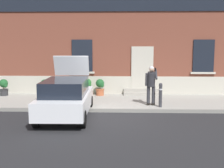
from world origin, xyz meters
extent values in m
plane|color=#232326|center=(0.00, 0.00, 0.00)|extent=(80.00, 80.00, 0.00)
cube|color=#99968E|center=(0.00, 2.80, 0.07)|extent=(24.00, 3.60, 0.15)
cube|color=gray|center=(0.00, 0.94, 0.07)|extent=(24.00, 0.12, 0.15)
cube|color=brown|center=(0.00, 5.30, 3.75)|extent=(24.00, 1.40, 7.50)
cube|color=#BCB7A8|center=(0.00, 4.58, 0.55)|extent=(24.00, 0.08, 1.10)
cube|color=brown|center=(1.57, 4.57, 1.52)|extent=(1.00, 0.08, 2.10)
cube|color=#BCB7A8|center=(1.57, 4.55, 1.57)|extent=(1.16, 0.06, 2.24)
cube|color=black|center=(-1.63, 4.57, 2.20)|extent=(1.10, 0.06, 1.70)
cube|color=#BCB7A8|center=(-1.63, 4.54, 1.30)|extent=(1.30, 0.12, 0.10)
cube|color=black|center=(4.77, 4.57, 2.20)|extent=(1.10, 0.06, 1.70)
cube|color=#BCB7A8|center=(4.77, 4.54, 1.30)|extent=(1.30, 0.12, 0.10)
cube|color=#9E998E|center=(1.57, 4.12, 0.23)|extent=(1.95, 0.32, 0.16)
cube|color=#9E998E|center=(1.57, 4.44, 0.31)|extent=(1.95, 0.32, 0.32)
cube|color=white|center=(-1.64, 0.01, 0.62)|extent=(1.84, 4.04, 0.64)
cube|color=black|center=(-1.63, -0.14, 1.22)|extent=(1.60, 2.44, 0.56)
cube|color=black|center=(-1.68, 2.02, 0.40)|extent=(1.66, 0.14, 0.20)
cube|color=yellow|center=(-1.68, 2.02, 0.58)|extent=(0.52, 0.03, 0.12)
cube|color=#B21414|center=(-2.44, 2.00, 0.84)|extent=(0.16, 0.04, 0.18)
cube|color=#B21414|center=(-0.93, 2.04, 0.84)|extent=(0.16, 0.04, 0.18)
cube|color=white|center=(-1.67, 1.46, 1.90)|extent=(1.50, 0.40, 0.87)
cylinder|color=black|center=(-2.40, -1.41, 0.30)|extent=(0.21, 0.60, 0.60)
cylinder|color=black|center=(-0.81, -1.37, 0.30)|extent=(0.21, 0.60, 0.60)
cylinder|color=black|center=(-2.46, 1.39, 0.30)|extent=(0.21, 0.60, 0.60)
cylinder|color=black|center=(-0.87, 1.43, 0.30)|extent=(0.21, 0.60, 0.60)
cylinder|color=#333338|center=(2.16, 1.35, 0.62)|extent=(0.14, 0.14, 0.95)
sphere|color=#333338|center=(2.16, 1.35, 1.12)|extent=(0.15, 0.15, 0.15)
cylinder|color=silver|center=(2.16, 1.35, 0.92)|extent=(0.15, 0.15, 0.06)
cylinder|color=#2D2D33|center=(1.68, 1.73, 0.60)|extent=(0.15, 0.15, 0.82)
cube|color=black|center=(1.68, 1.79, 0.20)|extent=(0.12, 0.28, 0.10)
cylinder|color=#2D2D33|center=(1.90, 1.73, 0.60)|extent=(0.15, 0.15, 0.82)
cube|color=black|center=(1.90, 1.79, 0.20)|extent=(0.12, 0.28, 0.10)
cylinder|color=#2D2D33|center=(1.79, 1.67, 1.32)|extent=(0.34, 0.44, 0.67)
sphere|color=tan|center=(1.79, 1.59, 1.76)|extent=(0.22, 0.22, 0.22)
sphere|color=silver|center=(1.79, 1.59, 1.79)|extent=(0.21, 0.21, 0.21)
cylinder|color=#2D2D33|center=(1.57, 1.63, 1.30)|extent=(0.09, 0.19, 0.57)
cylinder|color=#2D2D33|center=(1.99, 1.63, 1.52)|extent=(0.09, 0.42, 0.42)
cube|color=black|center=(1.94, 1.57, 1.74)|extent=(0.07, 0.02, 0.15)
cylinder|color=#2D2D30|center=(-5.65, 3.83, 0.32)|extent=(0.40, 0.40, 0.34)
cylinder|color=#2D2D30|center=(-5.65, 3.83, 0.46)|extent=(0.44, 0.44, 0.05)
cylinder|color=#47331E|center=(-5.65, 3.83, 0.61)|extent=(0.04, 0.04, 0.24)
sphere|color=#1E5628|center=(-5.65, 3.83, 0.79)|extent=(0.44, 0.44, 0.44)
sphere|color=#1E5628|center=(-5.55, 3.78, 0.69)|extent=(0.24, 0.24, 0.24)
cylinder|color=#606B38|center=(-3.49, 3.83, 0.32)|extent=(0.40, 0.40, 0.34)
cylinder|color=#606B38|center=(-3.49, 3.83, 0.46)|extent=(0.44, 0.44, 0.05)
cylinder|color=#47331E|center=(-3.49, 3.83, 0.61)|extent=(0.04, 0.04, 0.24)
sphere|color=#1E5628|center=(-3.49, 3.83, 0.79)|extent=(0.44, 0.44, 0.44)
sphere|color=#1E5628|center=(-3.39, 3.78, 0.69)|extent=(0.24, 0.24, 0.24)
cylinder|color=beige|center=(-1.33, 4.23, 0.32)|extent=(0.40, 0.40, 0.34)
cylinder|color=beige|center=(-1.33, 4.23, 0.46)|extent=(0.44, 0.44, 0.05)
cylinder|color=#47331E|center=(-1.33, 4.23, 0.61)|extent=(0.04, 0.04, 0.24)
sphere|color=#286B2D|center=(-1.33, 4.23, 0.79)|extent=(0.44, 0.44, 0.44)
sphere|color=#286B2D|center=(-1.23, 4.18, 0.69)|extent=(0.24, 0.24, 0.24)
cylinder|color=#B25B38|center=(-0.65, 4.05, 0.32)|extent=(0.40, 0.40, 0.34)
cylinder|color=#B25B38|center=(-0.65, 4.05, 0.46)|extent=(0.44, 0.44, 0.05)
cylinder|color=#47331E|center=(-0.65, 4.05, 0.61)|extent=(0.04, 0.04, 0.24)
sphere|color=#1E5628|center=(-0.65, 4.05, 0.79)|extent=(0.44, 0.44, 0.44)
sphere|color=#1E5628|center=(-0.55, 4.00, 0.69)|extent=(0.24, 0.24, 0.24)
camera|label=1|loc=(0.56, -11.11, 2.89)|focal=47.29mm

